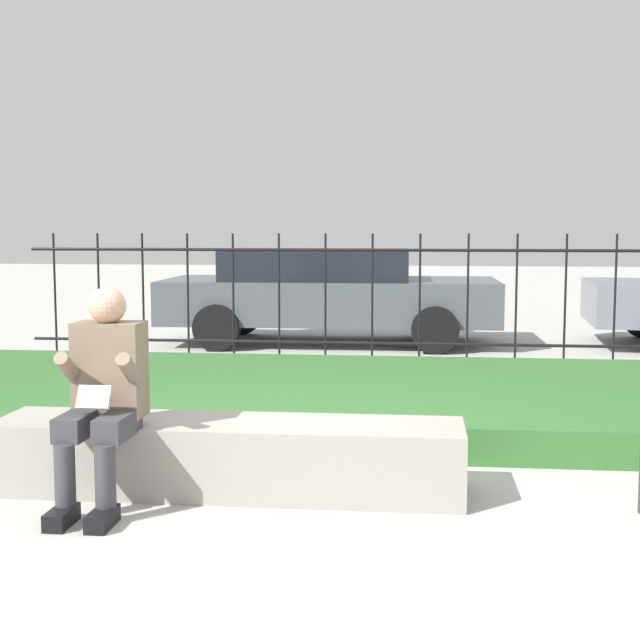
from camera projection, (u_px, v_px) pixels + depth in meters
name	position (u px, v px, depth m)	size (l,w,h in m)	color
ground_plane	(289.00, 493.00, 5.21)	(60.00, 60.00, 0.00)	#B2AFA8
stone_bench	(228.00, 460.00, 5.23)	(2.75, 0.58, 0.42)	gray
person_seated_reader	(104.00, 389.00, 4.93)	(0.42, 0.73, 1.22)	black
grass_berm	(328.00, 397.00, 7.48)	(9.10, 3.22, 0.25)	#33662D
iron_fence	(349.00, 299.00, 9.60)	(7.10, 0.03, 1.48)	black
car_parked_center	(327.00, 293.00, 11.81)	(4.40, 1.96, 1.25)	#4C5156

